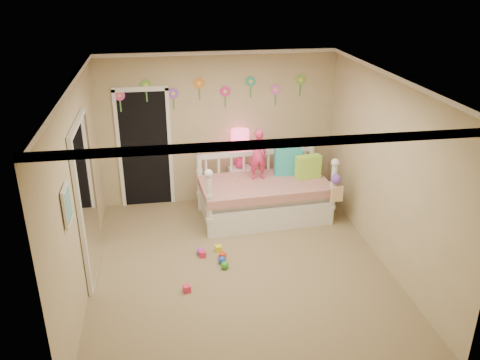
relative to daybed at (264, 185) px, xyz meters
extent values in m
cube|color=#7F684C|center=(-0.64, -1.44, -0.57)|extent=(4.00, 4.50, 0.01)
cube|color=white|center=(-0.64, -1.44, 2.03)|extent=(4.00, 4.50, 0.01)
cube|color=tan|center=(-0.64, 0.81, 0.73)|extent=(4.00, 0.01, 2.60)
cube|color=tan|center=(-2.64, -1.44, 0.73)|extent=(0.01, 4.50, 2.60)
cube|color=tan|center=(1.36, -1.44, 0.73)|extent=(0.01, 4.50, 2.60)
cube|color=#25B9A2|center=(0.45, 0.23, 0.29)|extent=(0.45, 0.18, 0.45)
cube|color=#A1E545|center=(0.73, 0.03, 0.26)|extent=(0.43, 0.22, 0.39)
imported|color=#F53772|center=(-0.09, 0.14, 0.49)|extent=(0.32, 0.22, 0.85)
cube|color=white|center=(-0.29, 0.63, -0.25)|extent=(0.41, 0.33, 0.64)
sphere|color=#E41E6B|center=(-0.29, 0.63, 0.16)|extent=(0.18, 0.18, 0.18)
cylinder|color=#E41E6B|center=(-0.29, 0.63, 0.36)|extent=(0.03, 0.03, 0.39)
cylinder|color=#FF4C7A|center=(-0.29, 0.63, 0.60)|extent=(0.31, 0.31, 0.29)
cube|color=black|center=(-1.89, 0.80, 0.47)|extent=(0.90, 0.04, 2.07)
cube|color=white|center=(-2.60, -1.14, 0.48)|extent=(0.07, 1.30, 2.10)
cube|color=white|center=(-2.61, -2.34, 0.98)|extent=(0.05, 0.34, 0.42)
camera|label=1|loc=(-1.58, -7.18, 3.26)|focal=37.08mm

